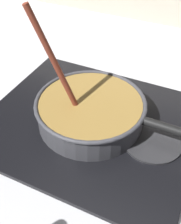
# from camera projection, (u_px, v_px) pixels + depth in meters

# --- Properties ---
(ground) EXTENTS (2.40, 1.60, 0.04)m
(ground) POSITION_uv_depth(u_px,v_px,m) (87.00, 149.00, 0.73)
(ground) COLOR #B7B7BC
(hob_plate) EXTENTS (0.56, 0.48, 0.01)m
(hob_plate) POSITION_uv_depth(u_px,v_px,m) (91.00, 123.00, 0.77)
(hob_plate) COLOR black
(hob_plate) RESTS_ON ground
(burner_ring) EXTENTS (0.18, 0.18, 0.01)m
(burner_ring) POSITION_uv_depth(u_px,v_px,m) (91.00, 120.00, 0.77)
(burner_ring) COLOR #592D0C
(burner_ring) RESTS_ON hob_plate
(spare_burner) EXTENTS (0.15, 0.15, 0.01)m
(spare_burner) POSITION_uv_depth(u_px,v_px,m) (152.00, 141.00, 0.71)
(spare_burner) COLOR #262628
(spare_burner) RESTS_ON hob_plate
(cooking_pan) EXTENTS (0.43, 0.29, 0.33)m
(cooking_pan) POSITION_uv_depth(u_px,v_px,m) (91.00, 111.00, 0.74)
(cooking_pan) COLOR #38383D
(cooking_pan) RESTS_ON hob_plate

